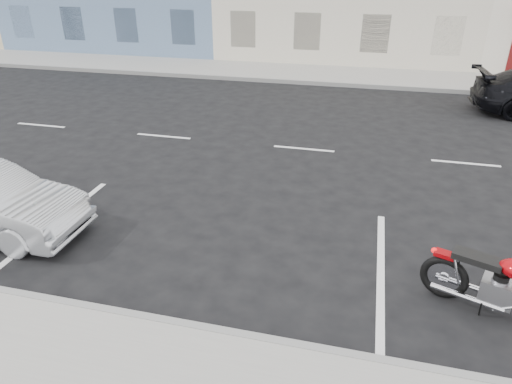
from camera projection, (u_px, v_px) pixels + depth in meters
ground at (382, 156)px, 11.60m from camera, size 120.00×120.00×0.00m
sidewalk_far at (266, 71)px, 20.18m from camera, size 80.00×3.40×0.15m
curb_near at (25, 298)px, 6.59m from camera, size 80.00×0.12×0.16m
curb_far at (257, 80)px, 18.71m from camera, size 80.00×0.12×0.16m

